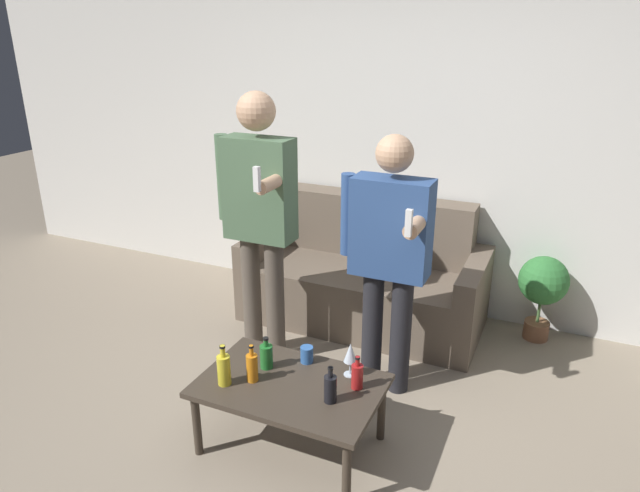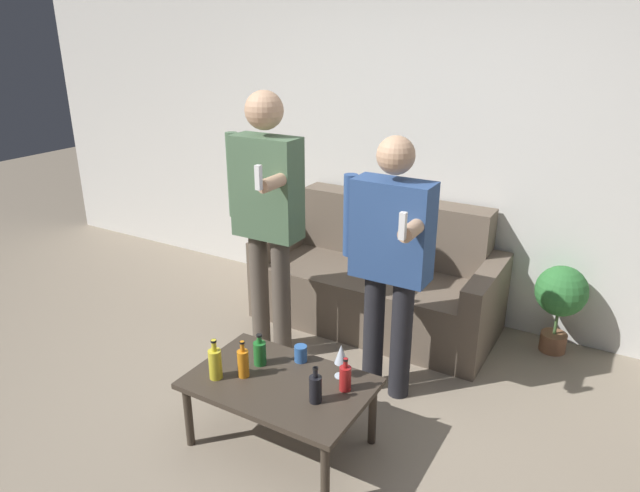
{
  "view_description": "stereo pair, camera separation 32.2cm",
  "coord_description": "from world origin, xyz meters",
  "px_view_note": "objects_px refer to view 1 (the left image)",
  "views": [
    {
      "loc": [
        1.12,
        -2.01,
        2.1
      ],
      "look_at": [
        -0.11,
        0.73,
        0.95
      ],
      "focal_mm": 32.0,
      "sensor_mm": 36.0,
      "label": 1
    },
    {
      "loc": [
        1.41,
        -1.86,
        2.1
      ],
      "look_at": [
        -0.11,
        0.73,
        0.95
      ],
      "focal_mm": 32.0,
      "sensor_mm": 36.0,
      "label": 2
    }
  ],
  "objects_px": {
    "person_standing_left": "(259,210)",
    "coffee_table": "(290,390)",
    "person_standing_right": "(389,250)",
    "couch": "(365,279)",
    "bottle_orange": "(330,388)"
  },
  "relations": [
    {
      "from": "couch",
      "to": "person_standing_left",
      "type": "relative_size",
      "value": 1.0
    },
    {
      "from": "coffee_table",
      "to": "couch",
      "type": "bearing_deg",
      "value": 95.5
    },
    {
      "from": "bottle_orange",
      "to": "person_standing_right",
      "type": "bearing_deg",
      "value": 88.11
    },
    {
      "from": "bottle_orange",
      "to": "person_standing_right",
      "type": "height_order",
      "value": "person_standing_right"
    },
    {
      "from": "person_standing_left",
      "to": "coffee_table",
      "type": "bearing_deg",
      "value": -51.8
    },
    {
      "from": "couch",
      "to": "person_standing_right",
      "type": "xyz_separation_m",
      "value": [
        0.42,
        -0.81,
        0.59
      ]
    },
    {
      "from": "couch",
      "to": "person_standing_left",
      "type": "height_order",
      "value": "person_standing_left"
    },
    {
      "from": "person_standing_left",
      "to": "person_standing_right",
      "type": "bearing_deg",
      "value": -0.52
    },
    {
      "from": "bottle_orange",
      "to": "person_standing_right",
      "type": "distance_m",
      "value": 0.9
    },
    {
      "from": "bottle_orange",
      "to": "person_standing_right",
      "type": "relative_size",
      "value": 0.12
    },
    {
      "from": "coffee_table",
      "to": "person_standing_right",
      "type": "bearing_deg",
      "value": 69.49
    },
    {
      "from": "couch",
      "to": "person_standing_left",
      "type": "bearing_deg",
      "value": -118.37
    },
    {
      "from": "couch",
      "to": "person_standing_right",
      "type": "bearing_deg",
      "value": -62.48
    },
    {
      "from": "couch",
      "to": "person_standing_right",
      "type": "distance_m",
      "value": 1.09
    },
    {
      "from": "coffee_table",
      "to": "bottle_orange",
      "type": "height_order",
      "value": "bottle_orange"
    }
  ]
}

